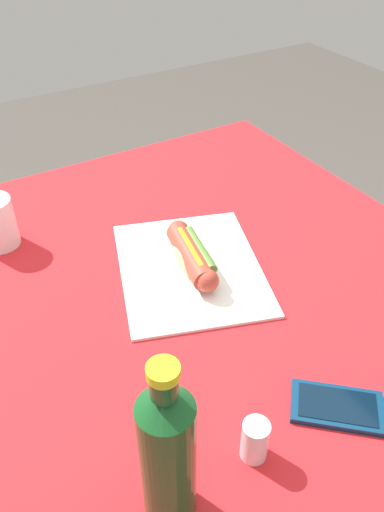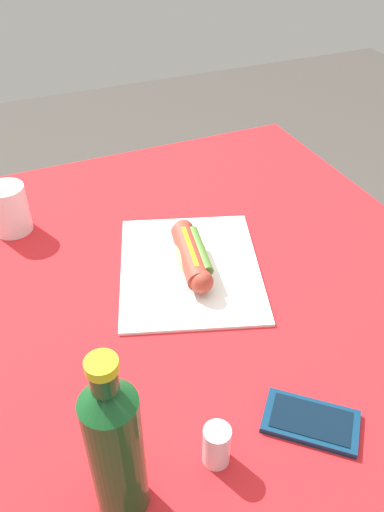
# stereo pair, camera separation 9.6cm
# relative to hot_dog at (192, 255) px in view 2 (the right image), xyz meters

# --- Properties ---
(ground_plane) EXTENTS (6.00, 6.00, 0.00)m
(ground_plane) POSITION_rel_hot_dog_xyz_m (0.02, -0.01, -0.78)
(ground_plane) COLOR #47423D
(ground_plane) RESTS_ON ground
(dining_table) EXTENTS (1.04, 0.97, 0.75)m
(dining_table) POSITION_rel_hot_dog_xyz_m (0.02, -0.01, -0.17)
(dining_table) COLOR brown
(dining_table) RESTS_ON ground
(paper_wrapper) EXTENTS (0.39, 0.35, 0.01)m
(paper_wrapper) POSITION_rel_hot_dog_xyz_m (-0.00, -0.00, -0.03)
(paper_wrapper) COLOR white
(paper_wrapper) RESTS_ON dining_table
(hot_dog) EXTENTS (0.20, 0.08, 0.05)m
(hot_dog) POSITION_rel_hot_dog_xyz_m (0.00, 0.00, 0.00)
(hot_dog) COLOR #E5BC75
(hot_dog) RESTS_ON paper_wrapper
(cell_phone) EXTENTS (0.14, 0.14, 0.01)m
(cell_phone) POSITION_rel_hot_dog_xyz_m (0.38, 0.02, -0.03)
(cell_phone) COLOR #0A2D4C
(cell_phone) RESTS_ON dining_table
(soda_bottle) EXTENTS (0.06, 0.06, 0.26)m
(soda_bottle) POSITION_rel_hot_dog_xyz_m (0.37, -0.25, 0.08)
(soda_bottle) COLOR #14471E
(soda_bottle) RESTS_ON dining_table
(drinking_cup) EXTENTS (0.08, 0.08, 0.10)m
(drinking_cup) POSITION_rel_hot_dog_xyz_m (-0.27, -0.29, 0.02)
(drinking_cup) COLOR white
(drinking_cup) RESTS_ON dining_table
(salt_shaker) EXTENTS (0.04, 0.04, 0.06)m
(salt_shaker) POSITION_rel_hot_dog_xyz_m (0.37, -0.13, -0.00)
(salt_shaker) COLOR silver
(salt_shaker) RESTS_ON dining_table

